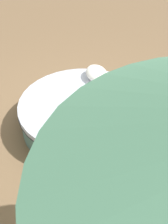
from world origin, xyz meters
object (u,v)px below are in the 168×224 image
round_bed (84,114)px  throw_pillow_2 (97,74)px  throw_pillow_0 (131,103)px  side_table (154,79)px  throw_pillow_1 (122,85)px

round_bed → throw_pillow_2: 0.78m
throw_pillow_0 → throw_pillow_2: bearing=14.1°
round_bed → throw_pillow_0: bearing=-116.5°
throw_pillow_2 → side_table: throw_pillow_2 is taller
round_bed → side_table: bearing=-68.2°
round_bed → side_table: (0.62, -1.55, -0.02)m
round_bed → throw_pillow_0: throw_pillow_0 is taller
round_bed → throw_pillow_1: bearing=-75.6°
throw_pillow_2 → side_table: 1.19m
side_table → throw_pillow_0: bearing=135.5°
throw_pillow_0 → throw_pillow_1: throw_pillow_0 is taller
throw_pillow_2 → throw_pillow_0: bearing=-165.9°
throw_pillow_2 → side_table: (0.04, -1.14, -0.34)m
throw_pillow_0 → throw_pillow_2: size_ratio=0.84×
round_bed → side_table: 1.67m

